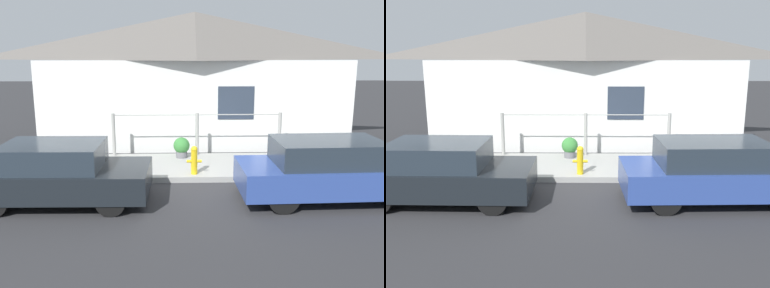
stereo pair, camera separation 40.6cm
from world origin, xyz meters
TOP-DOWN VIEW (x-y plane):
  - ground_plane at (0.00, 0.00)m, footprint 60.00×60.00m
  - sidewalk at (0.00, 1.17)m, footprint 24.00×2.35m
  - house at (0.00, 3.99)m, footprint 10.11×2.23m
  - fence at (0.00, 2.20)m, footprint 4.90×0.10m
  - car_left at (-3.03, -1.24)m, footprint 3.70×1.76m
  - car_right at (2.73, -1.24)m, footprint 4.10×1.74m
  - fire_hydrant at (-0.15, 0.27)m, footprint 0.37×0.17m
  - potted_plant_near_hydrant at (-0.45, 1.87)m, footprint 0.46×0.46m

SIDE VIEW (x-z plane):
  - ground_plane at x=0.00m, z-range 0.00..0.00m
  - sidewalk at x=0.00m, z-range 0.00..0.14m
  - potted_plant_near_hydrant at x=-0.45m, z-range 0.16..0.74m
  - fire_hydrant at x=-0.15m, z-range 0.16..0.87m
  - car_left at x=-3.03m, z-range 0.00..1.29m
  - car_right at x=2.73m, z-range 0.00..1.33m
  - fence at x=0.00m, z-range 0.20..1.43m
  - house at x=0.00m, z-range 1.21..5.49m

